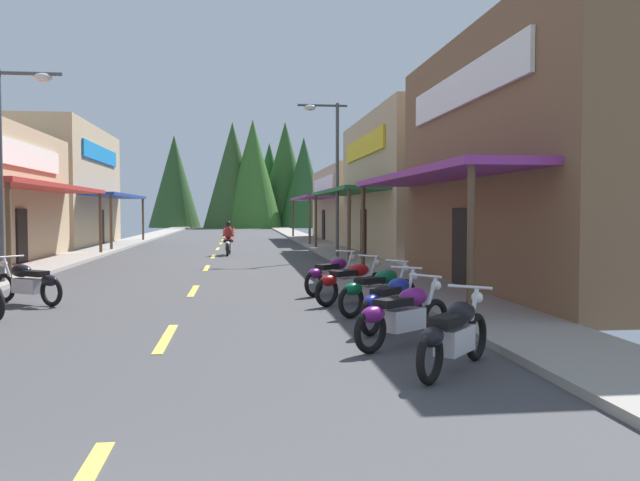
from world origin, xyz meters
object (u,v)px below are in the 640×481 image
object	(u,v)px
motorcycle_parked_right_5	(333,274)
rider_cruising_lead	(228,241)
streetlamp_left	(12,144)
motorcycle_parked_right_2	(392,301)
motorcycle_parked_right_1	(403,314)
motorcycle_parked_right_3	(378,289)
motorcycle_parked_right_4	(351,281)
streetlamp_right	(330,159)
motorcycle_parked_left_3	(28,282)
motorcycle_parked_right_0	(454,333)

from	to	relation	value
motorcycle_parked_right_5	rider_cruising_lead	xyz separation A→B (m)	(-2.75, 14.52, 0.17)
streetlamp_left	motorcycle_parked_right_2	bearing A→B (deg)	-41.87
motorcycle_parked_right_1	motorcycle_parked_right_3	bearing A→B (deg)	48.58
motorcycle_parked_right_1	rider_cruising_lead	world-z (taller)	rider_cruising_lead
streetlamp_left	motorcycle_parked_right_3	size ratio (longest dim) A/B	3.16
streetlamp_left	motorcycle_parked_right_5	distance (m)	9.35
motorcycle_parked_right_1	motorcycle_parked_right_5	world-z (taller)	same
motorcycle_parked_right_4	rider_cruising_lead	bearing A→B (deg)	65.41
streetlamp_right	motorcycle_parked_left_3	world-z (taller)	streetlamp_right
motorcycle_parked_right_0	motorcycle_parked_right_5	xyz separation A→B (m)	(-0.41, 7.92, 0.00)
motorcycle_parked_right_3	motorcycle_parked_left_3	bearing A→B (deg)	128.59
motorcycle_parked_left_3	motorcycle_parked_right_0	bearing A→B (deg)	171.44
motorcycle_parked_left_3	rider_cruising_lead	world-z (taller)	rider_cruising_lead
motorcycle_parked_right_1	motorcycle_parked_right_5	bearing A→B (deg)	55.05
motorcycle_parked_right_4	motorcycle_parked_left_3	bearing A→B (deg)	139.11
streetlamp_left	streetlamp_right	world-z (taller)	streetlamp_right
motorcycle_parked_right_1	motorcycle_parked_right_5	size ratio (longest dim) A/B	1.11
motorcycle_parked_right_2	streetlamp_left	bearing A→B (deg)	89.43
motorcycle_parked_right_2	rider_cruising_lead	distance (m)	19.69
streetlamp_left	motorcycle_parked_right_5	size ratio (longest dim) A/B	3.61
streetlamp_right	motorcycle_parked_right_3	xyz separation A→B (m)	(-1.07, -14.55, -3.69)
motorcycle_parked_right_3	rider_cruising_lead	bearing A→B (deg)	66.25
streetlamp_right	motorcycle_parked_right_2	bearing A→B (deg)	-94.15
motorcycle_parked_right_3	motorcycle_parked_right_4	xyz separation A→B (m)	(-0.27, 1.53, 0.00)
streetlamp_left	motorcycle_parked_left_3	distance (m)	5.25
motorcycle_parked_right_0	motorcycle_parked_right_4	xyz separation A→B (m)	(-0.25, 6.19, 0.00)
motorcycle_parked_right_5	motorcycle_parked_right_4	bearing A→B (deg)	-128.82
motorcycle_parked_right_4	motorcycle_parked_right_3	bearing A→B (deg)	-114.80
streetlamp_right	rider_cruising_lead	world-z (taller)	streetlamp_right
streetlamp_right	motorcycle_parked_left_3	bearing A→B (deg)	-124.00
streetlamp_left	motorcycle_parked_left_3	size ratio (longest dim) A/B	3.22
motorcycle_parked_right_3	rider_cruising_lead	xyz separation A→B (m)	(-3.18, 17.79, 0.17)
motorcycle_parked_right_2	motorcycle_parked_right_4	world-z (taller)	same
motorcycle_parked_right_1	rider_cruising_lead	xyz separation A→B (m)	(-2.91, 20.84, 0.17)
motorcycle_parked_right_1	rider_cruising_lead	distance (m)	21.04
motorcycle_parked_right_0	motorcycle_parked_right_4	size ratio (longest dim) A/B	0.93
streetlamp_right	motorcycle_parked_right_1	xyz separation A→B (m)	(-1.33, -17.60, -3.69)
motorcycle_parked_right_1	motorcycle_parked_right_2	world-z (taller)	same
motorcycle_parked_right_5	motorcycle_parked_left_3	world-z (taller)	same
streetlamp_left	motorcycle_parked_right_4	world-z (taller)	streetlamp_left
motorcycle_parked_right_2	motorcycle_parked_right_4	bearing A→B (deg)	44.18
streetlamp_right	motorcycle_parked_left_3	xyz separation A→B (m)	(-8.28, -12.27, -3.69)
streetlamp_right	motorcycle_parked_right_2	xyz separation A→B (m)	(-1.18, -16.21, -3.69)
motorcycle_parked_right_3	motorcycle_parked_right_4	size ratio (longest dim) A/B	1.01
motorcycle_parked_right_3	motorcycle_parked_left_3	distance (m)	7.56
streetlamp_right	motorcycle_parked_right_0	xyz separation A→B (m)	(-1.09, -19.21, -3.69)
motorcycle_parked_right_3	motorcycle_parked_right_5	bearing A→B (deg)	63.63
streetlamp_left	motorcycle_parked_right_3	distance (m)	11.12
motorcycle_parked_right_0	rider_cruising_lead	world-z (taller)	rider_cruising_lead
streetlamp_left	streetlamp_right	xyz separation A→B (m)	(9.78, 8.49, 0.37)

